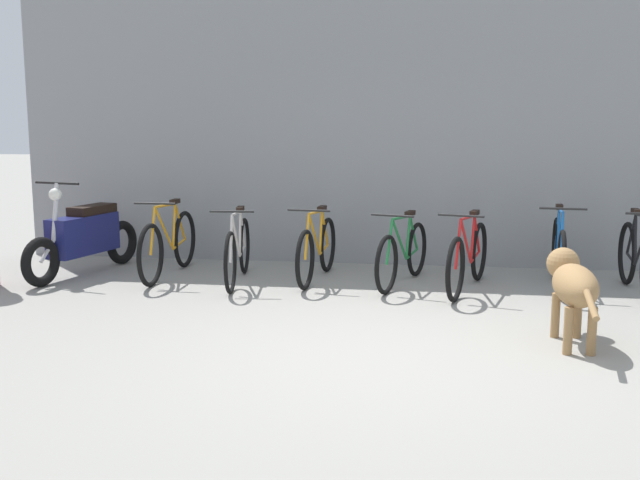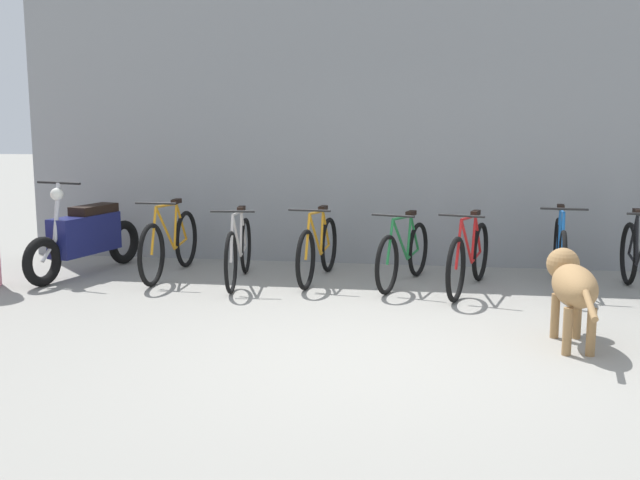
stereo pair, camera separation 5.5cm
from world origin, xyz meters
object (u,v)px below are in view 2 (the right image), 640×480
(bicycle_1, at_px, (239,251))
(bicycle_3, at_px, (404,254))
(motorcycle, at_px, (85,237))
(stray_dog, at_px, (572,284))
(bicycle_5, at_px, (560,254))
(bicycle_0, at_px, (170,245))
(bicycle_6, at_px, (640,260))
(bicycle_4, at_px, (469,258))
(bicycle_2, at_px, (318,250))

(bicycle_1, xyz_separation_m, bicycle_3, (1.78, 0.16, -0.02))
(motorcycle, relative_size, stray_dog, 1.46)
(bicycle_5, bearing_deg, motorcycle, -83.34)
(bicycle_0, distance_m, bicycle_6, 5.02)
(bicycle_4, bearing_deg, bicycle_2, -83.83)
(bicycle_0, bearing_deg, bicycle_1, 76.92)
(bicycle_1, distance_m, motorcycle, 1.86)
(bicycle_3, relative_size, stray_dog, 1.21)
(bicycle_3, distance_m, bicycle_6, 2.38)
(bicycle_4, height_order, bicycle_6, bicycle_6)
(bicycle_3, xyz_separation_m, bicycle_6, (2.38, -0.12, 0.03))
(bicycle_2, relative_size, bicycle_3, 1.03)
(bicycle_3, xyz_separation_m, stray_dog, (1.40, -1.94, 0.15))
(bicycle_1, relative_size, bicycle_5, 1.01)
(bicycle_5, relative_size, bicycle_6, 1.00)
(bicycle_4, relative_size, stray_dog, 1.29)
(bicycle_2, bearing_deg, bicycle_4, 86.69)
(bicycle_0, bearing_deg, motorcycle, -86.29)
(motorcycle, height_order, stray_dog, motorcycle)
(stray_dog, bearing_deg, motorcycle, 66.22)
(bicycle_6, xyz_separation_m, stray_dog, (-0.98, -1.82, 0.12))
(bicycle_3, distance_m, stray_dog, 2.40)
(bicycle_3, bearing_deg, stray_dog, 52.54)
(bicycle_2, height_order, bicycle_3, bicycle_2)
(bicycle_2, xyz_separation_m, motorcycle, (-2.69, -0.08, 0.09))
(bicycle_6, relative_size, stray_dog, 1.28)
(bicycle_0, xyz_separation_m, bicycle_5, (4.27, 0.03, 0.00))
(motorcycle, bearing_deg, bicycle_6, 102.79)
(bicycle_1, bearing_deg, bicycle_0, -110.03)
(bicycle_2, xyz_separation_m, stray_dog, (2.35, -2.03, 0.14))
(bicycle_2, distance_m, stray_dog, 3.11)
(bicycle_2, bearing_deg, bicycle_1, -67.18)
(bicycle_0, distance_m, bicycle_1, 0.89)
(bicycle_5, distance_m, stray_dog, 2.05)
(bicycle_1, relative_size, bicycle_3, 1.07)
(bicycle_3, height_order, bicycle_6, bicycle_6)
(bicycle_0, relative_size, stray_dog, 1.36)
(bicycle_1, bearing_deg, motorcycle, -101.14)
(bicycle_4, distance_m, motorcycle, 4.32)
(bicycle_4, relative_size, motorcycle, 0.89)
(bicycle_1, distance_m, stray_dog, 3.65)
(bicycle_2, height_order, bicycle_4, bicycle_4)
(bicycle_2, height_order, stray_dog, bicycle_2)
(motorcycle, bearing_deg, bicycle_4, 101.54)
(bicycle_1, height_order, bicycle_2, bicycle_1)
(bicycle_2, bearing_deg, motorcycle, -82.09)
(bicycle_6, bearing_deg, bicycle_0, -90.70)
(bicycle_2, relative_size, bicycle_4, 0.96)
(bicycle_6, bearing_deg, bicycle_1, -88.16)
(bicycle_1, relative_size, bicycle_6, 1.01)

